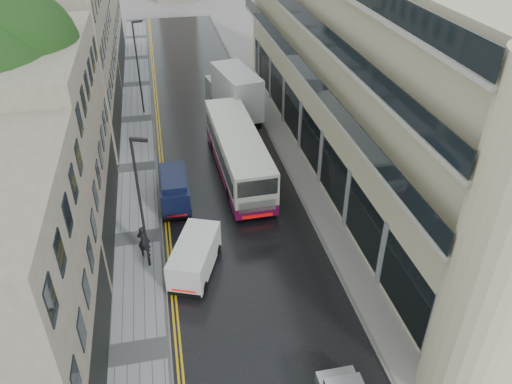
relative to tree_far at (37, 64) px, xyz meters
name	(u,v)px	position (x,y,z in m)	size (l,w,h in m)	color
road	(219,160)	(12.20, -5.50, -6.22)	(9.00, 85.00, 0.02)	black
left_sidewalk	(138,167)	(6.35, -5.50, -6.17)	(2.70, 85.00, 0.12)	gray
right_sidewalk	(289,152)	(17.60, -5.50, -6.17)	(1.80, 85.00, 0.12)	slate
old_shop_row	(73,79)	(2.75, -3.00, -0.23)	(4.50, 56.00, 12.00)	gray
modern_block	(370,65)	(22.50, -7.00, 0.77)	(8.00, 40.00, 14.00)	#BEB48D
tree_far	(37,64)	(0.00, 0.00, 0.00)	(9.24, 9.24, 12.46)	black
cream_bus	(229,180)	(12.15, -11.04, -4.59)	(2.70, 11.88, 3.24)	white
white_lorry	(228,103)	(13.79, -0.35, -4.03)	(2.49, 8.29, 4.35)	silver
white_van	(171,274)	(8.03, -18.29, -5.25)	(1.82, 4.25, 1.92)	silver
navy_van	(162,202)	(7.90, -11.97, -5.10)	(1.74, 4.35, 2.22)	black
pedestrian	(144,241)	(6.75, -15.51, -5.13)	(0.71, 0.47, 1.96)	black
lamp_post_near	(141,207)	(6.94, -16.37, -2.28)	(0.86, 0.19, 7.66)	black
lamp_post_far	(138,69)	(6.93, 4.02, -2.22)	(0.87, 0.19, 7.77)	black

